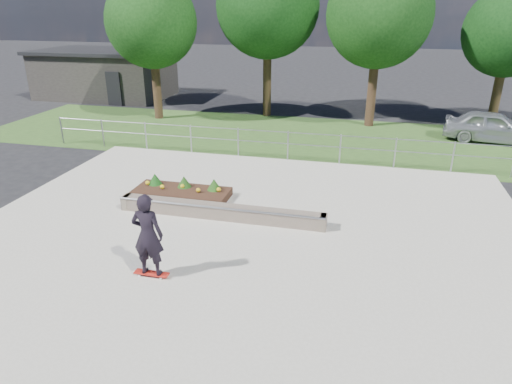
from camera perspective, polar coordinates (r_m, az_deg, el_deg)
ground at (r=11.27m, az=-2.83°, el=-7.93°), size 120.00×120.00×0.00m
grass_verge at (r=21.27m, az=5.62°, el=6.82°), size 30.00×8.00×0.02m
concrete_slab at (r=11.26m, az=-2.84°, el=-7.79°), size 15.00×15.00×0.06m
fence at (r=17.74m, az=4.02°, el=6.26°), size 20.06×0.06×1.20m
building at (r=32.35m, az=-18.29°, el=13.91°), size 8.40×5.40×3.00m
tree_far_left at (r=24.82m, az=-12.94°, el=19.96°), size 4.55×4.55×7.15m
tree_mid_left at (r=24.89m, az=1.48°, el=22.22°), size 5.25×5.25×8.25m
tree_mid_right at (r=23.31m, az=15.14°, el=20.58°), size 4.90×4.90×7.70m
tree_far_right at (r=25.58m, az=29.07°, el=17.06°), size 4.20×4.20×6.60m
grind_ledge at (r=12.94m, az=-4.50°, el=-2.44°), size 6.00×0.44×0.43m
planter_bed at (r=14.54m, az=-9.22°, el=0.12°), size 3.00×1.20×0.61m
skateboarder at (r=10.13m, az=-13.38°, el=-5.28°), size 0.80×0.48×1.98m
parked_car at (r=22.84m, az=27.51°, el=7.24°), size 4.26×2.30×1.38m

